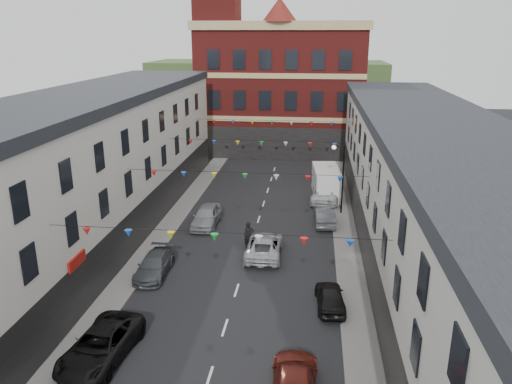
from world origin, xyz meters
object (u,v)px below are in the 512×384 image
at_px(car_left_d, 154,265).
at_px(car_right_f, 325,194).
at_px(car_right_d, 330,297).
at_px(moving_car, 264,246).
at_px(car_left_e, 206,216).
at_px(white_van, 326,182).
at_px(street_lamp, 340,170).
at_px(pedestrian, 249,235).
at_px(car_left_c, 101,345).
at_px(car_right_e, 324,215).
at_px(car_right_c, 294,382).

height_order(car_left_d, car_right_f, car_right_f).
xyz_separation_m(car_right_d, moving_car, (-4.35, 6.42, 0.07)).
relative_size(car_left_e, white_van, 0.79).
height_order(street_lamp, pedestrian, street_lamp).
relative_size(street_lamp, moving_car, 1.16).
bearing_deg(car_left_c, car_right_e, 66.23).
distance_m(car_right_e, white_van, 7.39).
distance_m(car_left_d, car_right_c, 13.76).
bearing_deg(car_right_e, pedestrian, 41.41).
height_order(car_right_c, white_van, white_van).
height_order(car_left_d, moving_car, moving_car).
bearing_deg(car_left_c, white_van, 73.12).
bearing_deg(car_right_d, car_left_e, -55.00).
bearing_deg(moving_car, car_left_d, 28.05).
xyz_separation_m(car_right_e, white_van, (0.25, 7.36, 0.59)).
height_order(car_right_e, moving_car, car_right_e).
xyz_separation_m(car_left_e, car_right_d, (9.48, -11.48, -0.15)).
height_order(white_van, pedestrian, white_van).
distance_m(moving_car, white_van, 14.59).
relative_size(street_lamp, car_left_d, 1.34).
relative_size(car_right_e, moving_car, 0.85).
bearing_deg(car_right_c, white_van, -94.70).
relative_size(street_lamp, car_left_c, 1.12).
distance_m(car_left_d, car_right_e, 14.88).
relative_size(car_right_e, car_right_f, 0.84).
distance_m(street_lamp, car_right_f, 4.70).
xyz_separation_m(car_right_e, pedestrian, (-5.42, -5.40, 0.25)).
bearing_deg(car_right_d, car_right_e, -93.88).
distance_m(car_left_c, car_left_e, 17.44).
height_order(car_right_c, car_right_e, car_right_e).
bearing_deg(car_right_d, street_lamp, -98.49).
xyz_separation_m(street_lamp, car_left_c, (-11.86, -21.23, -3.16)).
distance_m(street_lamp, moving_car, 10.88).
bearing_deg(car_right_d, car_right_f, -94.56).
relative_size(car_right_d, car_right_e, 0.86).
height_order(car_left_e, car_right_c, car_left_e).
bearing_deg(car_right_e, white_van, -95.42).
xyz_separation_m(car_left_d, white_van, (11.10, 17.55, 0.66)).
height_order(street_lamp, moving_car, street_lamp).
height_order(car_right_f, white_van, white_van).
bearing_deg(car_right_f, moving_car, 74.15).
xyz_separation_m(car_right_d, car_right_f, (0.00, 18.62, 0.09)).
xyz_separation_m(car_right_c, car_right_d, (1.68, 7.38, -0.06)).
relative_size(car_left_c, pedestrian, 2.75).
distance_m(white_van, pedestrian, 13.97).
xyz_separation_m(street_lamp, car_right_c, (-2.73, -22.70, -3.20)).
xyz_separation_m(car_left_e, car_right_c, (7.80, -18.86, -0.10)).
bearing_deg(car_left_d, car_left_c, -90.12).
distance_m(car_left_d, moving_car, 7.60).
bearing_deg(car_right_c, car_left_d, -48.41).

